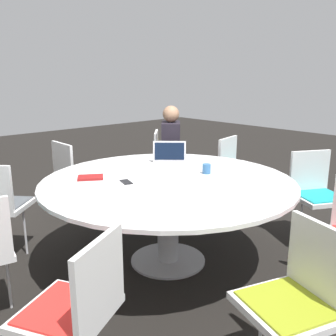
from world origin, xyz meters
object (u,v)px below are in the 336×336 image
chair_5 (298,292)px  chair_7 (316,189)px  cell_phone (126,182)px  chair_1 (74,172)px  chair_4 (78,303)px  coffee_cup (207,169)px  spiral_notebook (90,177)px  person_0 (172,147)px  laptop (169,159)px  chair_8 (237,168)px  chair_0 (166,158)px

chair_5 → chair_7: 1.91m
cell_phone → chair_1: bearing=-10.2°
chair_4 → coffee_cup: 1.81m
spiral_notebook → coffee_cup: coffee_cup is taller
chair_5 → person_0: (2.52, -1.49, 0.19)m
chair_4 → laptop: (1.15, -1.66, 0.26)m
spiral_notebook → cell_phone: 0.33m
chair_4 → chair_8: size_ratio=1.00×
person_0 → chair_4: bearing=-8.0°
chair_1 → chair_7: (-2.13, -1.40, 0.00)m
chair_0 → chair_8: (-0.96, -0.25, 0.00)m
chair_8 → laptop: bearing=-13.5°
chair_0 → chair_7: same height
cell_phone → spiral_notebook: bearing=27.3°
chair_7 → person_0: bearing=-53.2°
chair_5 → chair_4: bearing=71.0°
chair_5 → chair_8: 2.57m
chair_7 → spiral_notebook: (1.11, 1.79, 0.22)m
chair_5 → chair_8: bearing=-27.0°
person_0 → cell_phone: 1.67m
chair_1 → person_0: bearing=71.6°
chair_8 → laptop: 1.08m
person_0 → cell_phone: size_ratio=7.96×
chair_7 → spiral_notebook: chair_7 is taller
chair_0 → chair_8: size_ratio=1.00×
chair_8 → coffee_cup: 1.17m
chair_8 → laptop: laptop is taller
laptop → coffee_cup: 0.48m
chair_5 → spiral_notebook: bearing=20.3°
chair_5 → chair_0: bearing=-11.2°
chair_8 → cell_phone: (-0.20, 1.74, 0.21)m
chair_5 → laptop: laptop is taller
spiral_notebook → chair_0: bearing=-62.3°
person_0 → coffee_cup: person_0 is taller
chair_7 → chair_8: 1.02m
chair_1 → chair_7: bearing=33.3°
chair_1 → cell_phone: 1.35m
chair_1 → spiral_notebook: size_ratio=3.41×
chair_4 → person_0: person_0 is taller
chair_7 → laptop: 1.44m
chair_1 → chair_8: size_ratio=1.00×
chair_1 → chair_5: size_ratio=1.00×
chair_0 → spiral_notebook: (-0.86, 1.64, 0.22)m
chair_0 → chair_4: same height
chair_0 → spiral_notebook: 1.87m
chair_1 → chair_7: same height
chair_0 → chair_4: size_ratio=1.00×
chair_0 → chair_1: bearing=-52.9°
chair_8 → chair_7: bearing=72.4°
cell_phone → coffee_cup: bearing=-110.2°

